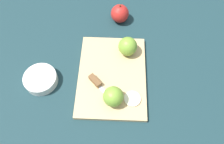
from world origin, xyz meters
TOP-DOWN VIEW (x-y plane):
  - ground_plane at (0.00, 0.00)m, footprint 4.00×4.00m
  - cutting_board at (0.00, 0.00)m, footprint 0.39×0.30m
  - apple_half_left at (-0.12, 0.05)m, footprint 0.08×0.08m
  - apple_half_right at (0.11, 0.02)m, footprint 0.07×0.07m
  - knife at (0.05, -0.05)m, footprint 0.10×0.11m
  - apple_slice at (0.09, 0.09)m, footprint 0.06×0.06m
  - apple_whole at (-0.30, -0.01)m, footprint 0.08×0.08m
  - bowl at (0.06, -0.27)m, footprint 0.13×0.13m

SIDE VIEW (x-z plane):
  - ground_plane at x=0.00m, z-range 0.00..0.00m
  - cutting_board at x=0.00m, z-range 0.00..0.02m
  - bowl at x=0.06m, z-range 0.00..0.04m
  - apple_slice at x=0.09m, z-range 0.02..0.03m
  - knife at x=0.05m, z-range 0.02..0.04m
  - apple_whole at x=-0.30m, z-range -0.01..0.09m
  - apple_half_right at x=0.11m, z-range 0.02..0.09m
  - apple_half_left at x=-0.12m, z-range 0.02..0.09m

